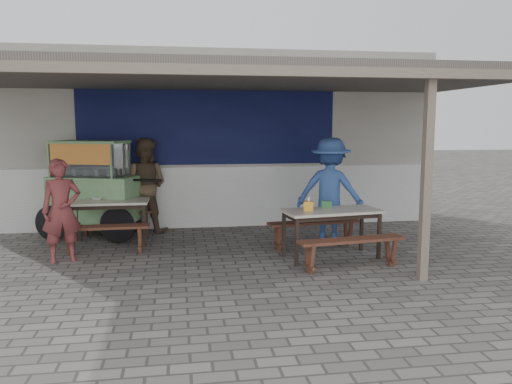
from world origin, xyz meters
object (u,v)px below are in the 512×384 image
object	(u,v)px
table_right	(331,215)
patron_wall_side	(145,185)
bench_left_wall	(116,217)
bench_right_wall	(314,228)
tissue_box	(309,206)
donation_box	(327,204)
condiment_bowl	(97,198)
table_left	(110,205)
bench_left_street	(105,233)
bench_right_street	(351,246)
vendor_cart	(93,185)
patron_right_table	(330,191)
patron_street_side	(62,210)
condiment_jar	(125,196)

from	to	relation	value
table_right	patron_wall_side	world-z (taller)	patron_wall_side
bench_left_wall	bench_right_wall	world-z (taller)	same
bench_left_wall	tissue_box	xyz separation A→B (m)	(3.08, -2.19, 0.49)
bench_left_wall	donation_box	size ratio (longest dim) A/B	8.74
bench_right_wall	tissue_box	world-z (taller)	tissue_box
tissue_box	condiment_bowl	xyz separation A→B (m)	(-3.32, 1.59, -0.05)
condiment_bowl	table_left	bearing A→B (deg)	-21.78
bench_left_street	table_left	bearing A→B (deg)	90.00
bench_left_wall	donation_box	world-z (taller)	donation_box
bench_right_street	donation_box	xyz separation A→B (m)	(-0.11, 0.86, 0.46)
bench_right_wall	bench_left_street	bearing A→B (deg)	170.01
bench_left_street	bench_right_street	size ratio (longest dim) A/B	0.88
condiment_bowl	vendor_cart	bearing A→B (deg)	104.53
donation_box	tissue_box	bearing A→B (deg)	-148.43
bench_right_wall	patron_wall_side	distance (m)	3.35
patron_wall_side	patron_right_table	distance (m)	3.49
bench_left_wall	patron_wall_side	distance (m)	0.79
bench_left_wall	patron_street_side	distance (m)	1.87
table_right	patron_right_table	bearing A→B (deg)	66.38
bench_right_street	tissue_box	distance (m)	0.92
bench_left_wall	bench_right_wall	xyz separation A→B (m)	(3.35, -1.52, 0.01)
bench_right_wall	condiment_bowl	world-z (taller)	condiment_bowl
bench_left_wall	table_right	bearing A→B (deg)	-31.85
table_right	patron_right_table	distance (m)	1.03
bench_right_wall	patron_wall_side	size ratio (longest dim) A/B	0.89
table_right	patron_street_side	distance (m)	4.03
bench_right_street	bench_right_wall	xyz separation A→B (m)	(-0.18, 1.32, 0.00)
patron_street_side	condiment_jar	world-z (taller)	patron_street_side
patron_right_table	patron_street_side	bearing A→B (deg)	33.95
patron_wall_side	condiment_bowl	world-z (taller)	patron_wall_side
condiment_jar	condiment_bowl	bearing A→B (deg)	-170.59
bench_left_wall	condiment_bowl	world-z (taller)	condiment_bowl
bench_right_street	tissue_box	bearing A→B (deg)	117.11
bench_left_street	patron_right_table	world-z (taller)	patron_right_table
bench_right_street	tissue_box	xyz separation A→B (m)	(-0.45, 0.65, 0.48)
bench_left_wall	patron_right_table	world-z (taller)	patron_right_table
patron_street_side	condiment_jar	xyz separation A→B (m)	(0.79, 1.21, 0.03)
bench_left_street	patron_right_table	distance (m)	3.78
patron_street_side	condiment_jar	distance (m)	1.45
table_right	bench_left_wall	bearing A→B (deg)	139.97
bench_right_wall	donation_box	bearing A→B (deg)	-88.65
bench_left_wall	condiment_jar	bearing A→B (deg)	-66.33
patron_right_table	condiment_jar	size ratio (longest dim) A/B	18.55
bench_left_wall	vendor_cart	xyz separation A→B (m)	(-0.37, -0.11, 0.61)
bench_left_street	condiment_bowl	bearing A→B (deg)	106.54
donation_box	condiment_bowl	xyz separation A→B (m)	(-3.67, 1.38, -0.03)
table_right	vendor_cart	bearing A→B (deg)	143.73
bench_right_wall	patron_wall_side	bearing A→B (deg)	140.92
table_left	condiment_jar	distance (m)	0.31
bench_left_street	table_right	distance (m)	3.56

